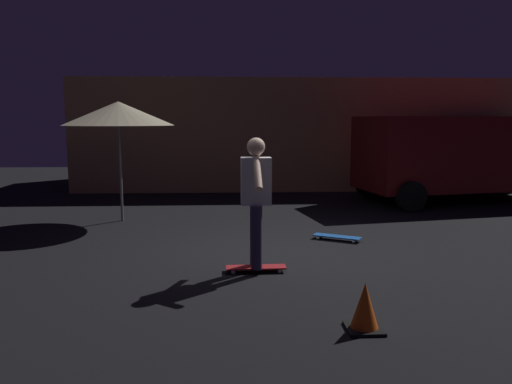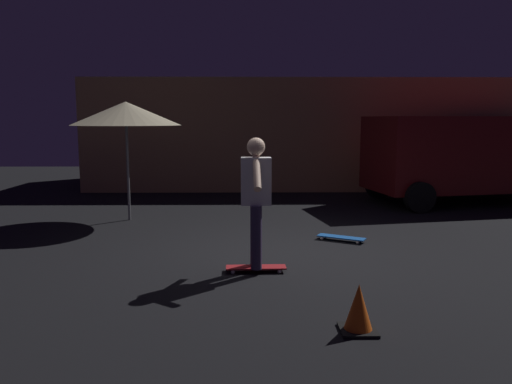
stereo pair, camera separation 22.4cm
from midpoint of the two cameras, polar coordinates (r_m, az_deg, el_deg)
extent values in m
plane|color=black|center=(7.51, 0.96, -7.01)|extent=(28.00, 28.00, 0.00)
cube|color=#AD7F56|center=(15.83, 3.71, 6.60)|extent=(12.44, 4.28, 3.06)
cube|color=maroon|center=(12.98, 21.17, 4.16)|extent=(4.87, 2.71, 1.70)
cylinder|color=black|center=(14.88, 24.40, 1.14)|extent=(0.69, 0.34, 0.66)
cylinder|color=black|center=(13.04, 12.14, 0.79)|extent=(0.69, 0.34, 0.66)
cylinder|color=black|center=(11.30, 16.46, -0.48)|extent=(0.69, 0.34, 0.66)
cylinder|color=slate|center=(10.14, -15.60, 2.98)|extent=(0.05, 0.05, 2.20)
cone|color=beige|center=(10.10, -15.82, 8.49)|extent=(2.10, 2.10, 0.45)
cube|color=#AD1E23|center=(6.66, -0.97, -8.45)|extent=(0.79, 0.22, 0.02)
sphere|color=silver|center=(6.78, 1.54, -8.47)|extent=(0.05, 0.05, 0.05)
sphere|color=silver|center=(6.62, 1.70, -8.89)|extent=(0.05, 0.05, 0.05)
sphere|color=silver|center=(6.74, -3.59, -8.57)|extent=(0.05, 0.05, 0.05)
sphere|color=silver|center=(6.58, -3.57, -9.00)|extent=(0.05, 0.05, 0.05)
cube|color=#1959B2|center=(8.43, 8.34, -4.98)|extent=(0.78, 0.55, 0.02)
sphere|color=silver|center=(8.44, 10.46, -5.26)|extent=(0.05, 0.05, 0.05)
sphere|color=silver|center=(8.28, 10.14, -5.52)|extent=(0.05, 0.05, 0.05)
sphere|color=silver|center=(8.61, 6.60, -4.91)|extent=(0.05, 0.05, 0.05)
sphere|color=silver|center=(8.45, 6.21, -5.15)|extent=(0.05, 0.05, 0.05)
cylinder|color=#382D4C|center=(6.66, -1.04, -4.72)|extent=(0.14, 0.14, 0.82)
cylinder|color=#382D4C|center=(6.45, -0.92, -5.16)|extent=(0.14, 0.14, 0.82)
cube|color=white|center=(6.43, -1.00, 1.23)|extent=(0.39, 0.23, 0.60)
sphere|color=beige|center=(6.39, -1.01, 5.10)|extent=(0.23, 0.23, 0.23)
cylinder|color=beige|center=(6.63, -1.12, 2.75)|extent=(0.11, 0.54, 0.46)
cylinder|color=beige|center=(6.20, -0.88, 2.36)|extent=(0.11, 0.54, 0.46)
cube|color=black|center=(5.03, 10.75, -14.83)|extent=(0.34, 0.34, 0.03)
cone|color=#EA5914|center=(4.95, 10.82, -12.54)|extent=(0.28, 0.28, 0.46)
camera|label=1|loc=(0.11, -91.00, -0.14)|focal=35.62mm
camera|label=2|loc=(0.11, 89.00, 0.14)|focal=35.62mm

